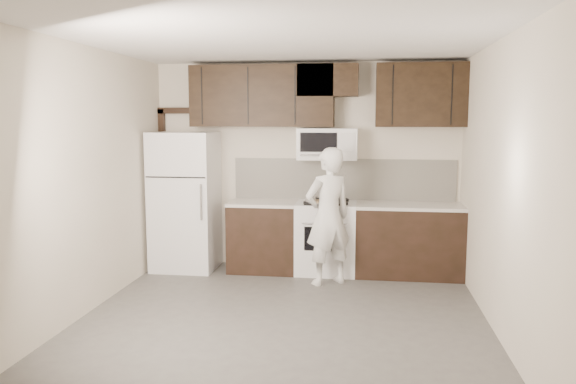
% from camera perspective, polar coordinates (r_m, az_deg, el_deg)
% --- Properties ---
extents(floor, '(4.50, 4.50, 0.00)m').
position_cam_1_polar(floor, '(5.55, -0.78, -13.33)').
color(floor, '#4E4B49').
rests_on(floor, ground).
extents(back_wall, '(4.00, 0.00, 4.00)m').
position_cam_1_polar(back_wall, '(7.45, 1.81, 2.66)').
color(back_wall, beige).
rests_on(back_wall, ground).
extents(ceiling, '(4.50, 4.50, 0.00)m').
position_cam_1_polar(ceiling, '(5.24, -0.83, 15.46)').
color(ceiling, white).
rests_on(ceiling, back_wall).
extents(counter_run, '(2.95, 0.64, 0.91)m').
position_cam_1_polar(counter_run, '(7.23, 6.29, -4.69)').
color(counter_run, black).
rests_on(counter_run, floor).
extents(stove, '(0.76, 0.66, 0.94)m').
position_cam_1_polar(stove, '(7.25, 3.89, -4.60)').
color(stove, white).
rests_on(stove, floor).
extents(backsplash, '(2.90, 0.02, 0.54)m').
position_cam_1_polar(backsplash, '(7.42, 5.64, 1.29)').
color(backsplash, silver).
rests_on(backsplash, counter_run).
extents(upper_cabinets, '(3.48, 0.35, 0.78)m').
position_cam_1_polar(upper_cabinets, '(7.24, 3.36, 9.90)').
color(upper_cabinets, black).
rests_on(upper_cabinets, back_wall).
extents(microwave, '(0.76, 0.42, 0.40)m').
position_cam_1_polar(microwave, '(7.21, 4.04, 4.88)').
color(microwave, white).
rests_on(microwave, upper_cabinets).
extents(refrigerator, '(0.80, 0.76, 1.80)m').
position_cam_1_polar(refrigerator, '(7.48, -10.40, -0.91)').
color(refrigerator, white).
rests_on(refrigerator, floor).
extents(door_trim, '(0.50, 0.08, 2.12)m').
position_cam_1_polar(door_trim, '(7.86, -12.29, 2.00)').
color(door_trim, black).
rests_on(door_trim, floor).
extents(saucepan, '(0.26, 0.15, 0.15)m').
position_cam_1_polar(saucepan, '(7.02, 2.39, -0.75)').
color(saucepan, silver).
rests_on(saucepan, stove).
extents(baking_tray, '(0.44, 0.35, 0.02)m').
position_cam_1_polar(baking_tray, '(7.03, 3.53, -1.15)').
color(baking_tray, black).
rests_on(baking_tray, counter_run).
extents(pizza, '(0.30, 0.30, 0.02)m').
position_cam_1_polar(pizza, '(7.03, 3.53, -0.98)').
color(pizza, tan).
rests_on(pizza, baking_tray).
extents(person, '(0.72, 0.66, 1.64)m').
position_cam_1_polar(person, '(6.67, 4.10, -2.49)').
color(person, white).
rests_on(person, floor).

